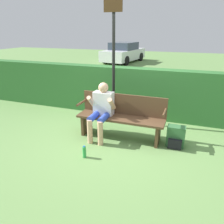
% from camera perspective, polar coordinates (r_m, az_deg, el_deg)
% --- Properties ---
extents(ground_plane, '(40.00, 40.00, 0.00)m').
position_cam_1_polar(ground_plane, '(4.75, 2.13, -6.65)').
color(ground_plane, '#668E4C').
extents(hedge_back, '(12.00, 0.39, 1.27)m').
position_cam_1_polar(hedge_back, '(5.79, 6.50, 5.11)').
color(hedge_back, '#2D662D').
rests_on(hedge_back, ground).
extents(park_bench, '(1.84, 0.46, 0.91)m').
position_cam_1_polar(park_bench, '(4.61, 2.46, -1.02)').
color(park_bench, '#513823').
rests_on(park_bench, ground).
extents(person_seated, '(0.55, 0.64, 1.17)m').
position_cam_1_polar(person_seated, '(4.55, -2.75, 1.07)').
color(person_seated, silver).
rests_on(person_seated, ground).
extents(backpack, '(0.35, 0.27, 0.42)m').
position_cam_1_polar(backpack, '(4.50, 16.30, -6.28)').
color(backpack, '#336638').
rests_on(backpack, ground).
extents(water_bottle, '(0.07, 0.07, 0.23)m').
position_cam_1_polar(water_bottle, '(4.04, -7.24, -10.31)').
color(water_bottle, green).
rests_on(water_bottle, ground).
extents(signpost, '(0.41, 0.09, 2.89)m').
position_cam_1_polar(signpost, '(5.11, 0.40, 14.95)').
color(signpost, black).
rests_on(signpost, ground).
extents(parked_car, '(2.30, 4.19, 1.35)m').
position_cam_1_polar(parked_car, '(15.99, 3.05, 15.19)').
color(parked_car, silver).
rests_on(parked_car, ground).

